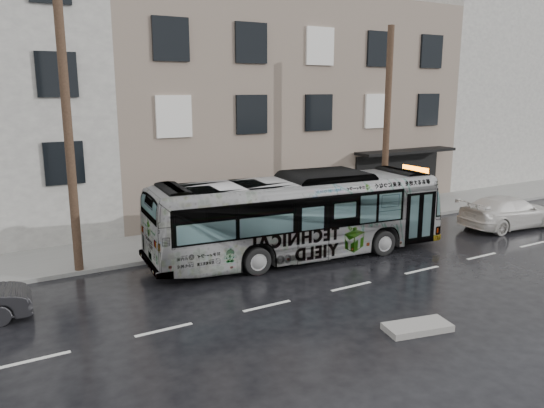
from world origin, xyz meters
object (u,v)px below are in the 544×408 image
Objects in this scene: bus at (299,216)px; white_sedan at (509,212)px; utility_pole_front at (387,127)px; sign_post at (401,194)px; utility_pole_rear at (69,141)px.

bus is 11.02m from white_sedan.
utility_pole_front is 3.48m from sign_post.
utility_pole_front is 6.98m from white_sedan.
white_sedan is (10.92, -1.19, -0.88)m from bus.
white_sedan is at bearing -44.46° from sign_post.
sign_post is 4.98m from white_sedan.
bus is 2.27× the size of white_sedan.
utility_pole_front is 1.00× the size of utility_pole_rear.
utility_pole_rear reaches higher than bus.
sign_post is 0.47× the size of white_sedan.
sign_post is at bearing 0.00° from utility_pole_front.
bus is at bearing -160.14° from utility_pole_front.
utility_pole_rear is at bearing 180.00° from utility_pole_front.
utility_pole_rear is 15.46m from sign_post.
bus reaches higher than white_sedan.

